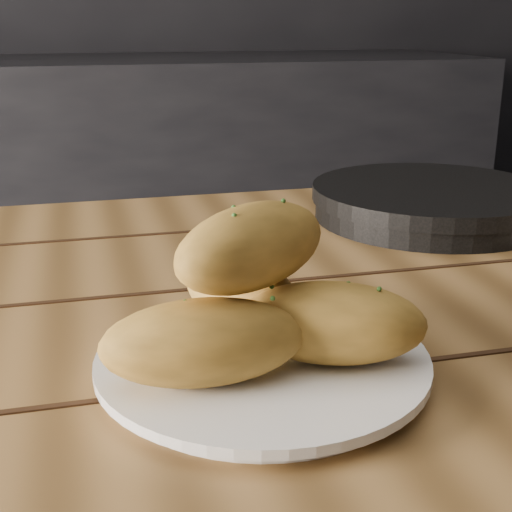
{
  "coord_description": "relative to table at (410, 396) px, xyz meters",
  "views": [
    {
      "loc": [
        0.26,
        -0.37,
        1.01
      ],
      "look_at": [
        0.38,
        0.13,
        0.84
      ],
      "focal_mm": 50.0,
      "sensor_mm": 36.0,
      "label": 1
    }
  ],
  "objects": [
    {
      "name": "table",
      "position": [
        0.0,
        0.0,
        0.0
      ],
      "size": [
        1.44,
        0.99,
        0.75
      ],
      "color": "olive",
      "rests_on": "ground"
    },
    {
      "name": "plate",
      "position": [
        -0.17,
        -0.09,
        0.1
      ],
      "size": [
        0.25,
        0.25,
        0.02
      ],
      "color": "white",
      "rests_on": "table"
    },
    {
      "name": "bread_rolls",
      "position": [
        -0.18,
        -0.09,
        0.16
      ],
      "size": [
        0.25,
        0.2,
        0.12
      ],
      "color": "#B98733",
      "rests_on": "plate"
    },
    {
      "name": "skillet",
      "position": [
        0.16,
        0.28,
        0.12
      ],
      "size": [
        0.45,
        0.32,
        0.05
      ],
      "color": "black",
      "rests_on": "table"
    }
  ]
}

